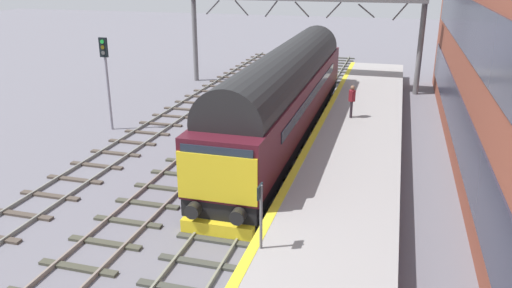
# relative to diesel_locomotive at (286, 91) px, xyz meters

# --- Properties ---
(ground_plane) EXTENTS (140.00, 140.00, 0.00)m
(ground_plane) POSITION_rel_diesel_locomotive_xyz_m (-0.00, -4.98, -2.49)
(ground_plane) COLOR slate
(ground_plane) RESTS_ON ground
(track_main) EXTENTS (2.50, 60.00, 0.15)m
(track_main) POSITION_rel_diesel_locomotive_xyz_m (-0.00, -4.98, -2.44)
(track_main) COLOR gray
(track_main) RESTS_ON ground
(track_adjacent_west) EXTENTS (2.50, 60.00, 0.15)m
(track_adjacent_west) POSITION_rel_diesel_locomotive_xyz_m (-3.26, -4.98, -2.44)
(track_adjacent_west) COLOR gray
(track_adjacent_west) RESTS_ON ground
(track_adjacent_far_west) EXTENTS (2.50, 60.00, 0.15)m
(track_adjacent_far_west) POSITION_rel_diesel_locomotive_xyz_m (-7.15, -4.98, -2.43)
(track_adjacent_far_west) COLOR gray
(track_adjacent_far_west) RESTS_ON ground
(station_platform) EXTENTS (4.00, 44.00, 1.01)m
(station_platform) POSITION_rel_diesel_locomotive_xyz_m (3.60, -4.98, -1.99)
(station_platform) COLOR #9C9897
(station_platform) RESTS_ON ground
(diesel_locomotive) EXTENTS (2.74, 20.28, 4.68)m
(diesel_locomotive) POSITION_rel_diesel_locomotive_xyz_m (0.00, 0.00, 0.00)
(diesel_locomotive) COLOR black
(diesel_locomotive) RESTS_ON ground
(signal_post_far) EXTENTS (0.44, 0.22, 4.87)m
(signal_post_far) POSITION_rel_diesel_locomotive_xyz_m (-9.30, -0.88, 0.62)
(signal_post_far) COLOR gray
(signal_post_far) RESTS_ON ground
(platform_number_sign) EXTENTS (0.10, 0.44, 1.87)m
(platform_number_sign) POSITION_rel_diesel_locomotive_xyz_m (1.95, -11.87, -0.23)
(platform_number_sign) COLOR slate
(platform_number_sign) RESTS_ON station_platform
(waiting_passenger) EXTENTS (0.38, 0.51, 1.64)m
(waiting_passenger) POSITION_rel_diesel_locomotive_xyz_m (3.08, 1.48, -0.50)
(waiting_passenger) COLOR #30262E
(waiting_passenger) RESTS_ON station_platform
(overhead_footbridge) EXTENTS (16.45, 2.00, 6.54)m
(overhead_footbridge) POSITION_rel_diesel_locomotive_xyz_m (-1.52, 11.69, 3.52)
(overhead_footbridge) COLOR slate
(overhead_footbridge) RESTS_ON ground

